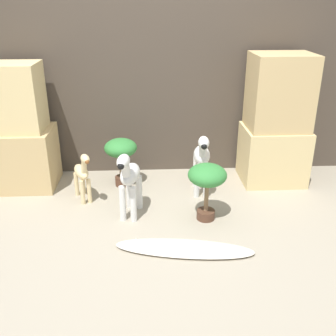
{
  "coord_description": "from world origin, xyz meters",
  "views": [
    {
      "loc": [
        -0.01,
        -2.69,
        1.78
      ],
      "look_at": [
        0.16,
        0.6,
        0.35
      ],
      "focal_mm": 42.0,
      "sensor_mm": 36.0,
      "label": 1
    }
  ],
  "objects": [
    {
      "name": "ground_plane",
      "position": [
        0.0,
        0.0,
        0.0
      ],
      "size": [
        14.0,
        14.0,
        0.0
      ],
      "primitive_type": "plane",
      "color": "#9E937F"
    },
    {
      "name": "wall_back",
      "position": [
        0.0,
        1.41,
        1.1
      ],
      "size": [
        6.4,
        0.08,
        2.2
      ],
      "color": "#473D33",
      "rests_on": "ground_plane"
    },
    {
      "name": "rock_pillar_left",
      "position": [
        -1.28,
        1.05,
        0.56
      ],
      "size": [
        0.63,
        0.53,
        1.24
      ],
      "color": "tan",
      "rests_on": "ground_plane"
    },
    {
      "name": "rock_pillar_right",
      "position": [
        1.28,
        1.05,
        0.62
      ],
      "size": [
        0.63,
        0.53,
        1.3
      ],
      "color": "#DBC184",
      "rests_on": "ground_plane"
    },
    {
      "name": "zebra_right",
      "position": [
        0.5,
        0.77,
        0.37
      ],
      "size": [
        0.18,
        0.47,
        0.64
      ],
      "color": "silver",
      "rests_on": "ground_plane"
    },
    {
      "name": "zebra_left",
      "position": [
        -0.18,
        0.36,
        0.37
      ],
      "size": [
        0.22,
        0.48,
        0.64
      ],
      "color": "silver",
      "rests_on": "ground_plane"
    },
    {
      "name": "giraffe_figurine",
      "position": [
        -0.63,
        0.68,
        0.28
      ],
      "size": [
        0.25,
        0.39,
        0.52
      ],
      "color": "beige",
      "rests_on": "ground_plane"
    },
    {
      "name": "potted_palm_front",
      "position": [
        -0.29,
        0.99,
        0.37
      ],
      "size": [
        0.33,
        0.33,
        0.5
      ],
      "color": "#513323",
      "rests_on": "ground_plane"
    },
    {
      "name": "potted_palm_back",
      "position": [
        0.48,
        0.28,
        0.38
      ],
      "size": [
        0.33,
        0.33,
        0.51
      ],
      "color": "#513323",
      "rests_on": "ground_plane"
    },
    {
      "name": "surfboard",
      "position": [
        0.24,
        -0.19,
        0.02
      ],
      "size": [
        1.09,
        0.41,
        0.09
      ],
      "color": "silver",
      "rests_on": "ground_plane"
    }
  ]
}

